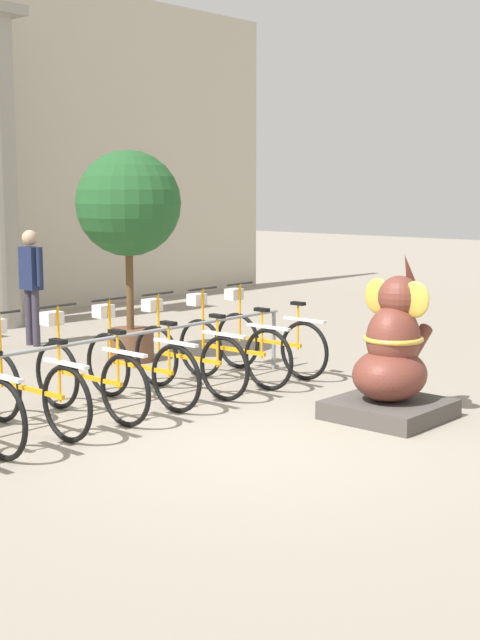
{
  "coord_description": "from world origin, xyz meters",
  "views": [
    {
      "loc": [
        -5.92,
        -5.14,
        2.31
      ],
      "look_at": [
        0.62,
        0.67,
        1.0
      ],
      "focal_mm": 50.0,
      "sensor_mm": 36.0,
      "label": 1
    }
  ],
  "objects_px": {
    "bicycle_3": "(29,387)",
    "person_pedestrian": "(31,277)",
    "elephant_statue": "(392,363)",
    "potted_tree": "(128,212)",
    "bicycle_5": "(139,365)",
    "bicycle_7": "(231,348)",
    "bicycle_8": "(268,340)",
    "bicycle_6": "(187,356)",
    "bicycle_4": "(87,375)"
  },
  "relations": [
    {
      "from": "bicycle_5",
      "to": "bicycle_6",
      "type": "distance_m",
      "value": 0.71
    },
    {
      "from": "elephant_statue",
      "to": "potted_tree",
      "type": "relative_size",
      "value": 0.6
    },
    {
      "from": "bicycle_6",
      "to": "bicycle_8",
      "type": "distance_m",
      "value": 1.41
    },
    {
      "from": "bicycle_5",
      "to": "bicycle_6",
      "type": "height_order",
      "value": "same"
    },
    {
      "from": "bicycle_8",
      "to": "elephant_statue",
      "type": "bearing_deg",
      "value": -109.43
    },
    {
      "from": "potted_tree",
      "to": "bicycle_8",
      "type": "bearing_deg",
      "value": -73.0
    },
    {
      "from": "bicycle_4",
      "to": "bicycle_3",
      "type": "bearing_deg",
      "value": -179.1
    },
    {
      "from": "bicycle_5",
      "to": "bicycle_8",
      "type": "bearing_deg",
      "value": -0.79
    },
    {
      "from": "bicycle_4",
      "to": "person_pedestrian",
      "type": "bearing_deg",
      "value": 61.77
    },
    {
      "from": "bicycle_8",
      "to": "bicycle_7",
      "type": "bearing_deg",
      "value": -177.75
    },
    {
      "from": "bicycle_3",
      "to": "person_pedestrian",
      "type": "distance_m",
      "value": 4.76
    },
    {
      "from": "bicycle_3",
      "to": "potted_tree",
      "type": "xyz_separation_m",
      "value": [
        2.95,
        1.9,
        1.56
      ]
    },
    {
      "from": "person_pedestrian",
      "to": "bicycle_4",
      "type": "bearing_deg",
      "value": -118.23
    },
    {
      "from": "bicycle_3",
      "to": "bicycle_5",
      "type": "relative_size",
      "value": 1.0
    },
    {
      "from": "bicycle_6",
      "to": "potted_tree",
      "type": "relative_size",
      "value": 0.64
    },
    {
      "from": "bicycle_4",
      "to": "bicycle_7",
      "type": "xyz_separation_m",
      "value": [
        2.12,
        -0.04,
        0.0
      ]
    },
    {
      "from": "bicycle_6",
      "to": "bicycle_4",
      "type": "bearing_deg",
      "value": 179.85
    },
    {
      "from": "bicycle_5",
      "to": "elephant_statue",
      "type": "bearing_deg",
      "value": -60.76
    },
    {
      "from": "elephant_statue",
      "to": "person_pedestrian",
      "type": "xyz_separation_m",
      "value": [
        0.04,
        6.14,
        0.45
      ]
    },
    {
      "from": "potted_tree",
      "to": "bicycle_5",
      "type": "bearing_deg",
      "value": -129.43
    },
    {
      "from": "bicycle_6",
      "to": "bicycle_8",
      "type": "relative_size",
      "value": 1.0
    },
    {
      "from": "bicycle_3",
      "to": "potted_tree",
      "type": "distance_m",
      "value": 3.84
    },
    {
      "from": "bicycle_7",
      "to": "elephant_statue",
      "type": "relative_size",
      "value": 1.07
    },
    {
      "from": "bicycle_3",
      "to": "bicycle_8",
      "type": "relative_size",
      "value": 1.0
    },
    {
      "from": "bicycle_4",
      "to": "person_pedestrian",
      "type": "height_order",
      "value": "person_pedestrian"
    },
    {
      "from": "bicycle_5",
      "to": "bicycle_6",
      "type": "bearing_deg",
      "value": -1.89
    },
    {
      "from": "bicycle_4",
      "to": "bicycle_8",
      "type": "distance_m",
      "value": 2.83
    },
    {
      "from": "person_pedestrian",
      "to": "bicycle_6",
      "type": "bearing_deg",
      "value": -99.49
    },
    {
      "from": "bicycle_7",
      "to": "bicycle_5",
      "type": "bearing_deg",
      "value": 177.69
    },
    {
      "from": "bicycle_4",
      "to": "bicycle_8",
      "type": "xyz_separation_m",
      "value": [
        2.83,
        -0.01,
        0.0
      ]
    },
    {
      "from": "elephant_statue",
      "to": "person_pedestrian",
      "type": "distance_m",
      "value": 6.16
    },
    {
      "from": "bicycle_6",
      "to": "bicycle_7",
      "type": "relative_size",
      "value": 1.0
    },
    {
      "from": "bicycle_3",
      "to": "bicycle_6",
      "type": "xyz_separation_m",
      "value": [
        2.12,
        0.01,
        0.0
      ]
    },
    {
      "from": "bicycle_5",
      "to": "bicycle_3",
      "type": "bearing_deg",
      "value": -178.75
    },
    {
      "from": "bicycle_8",
      "to": "person_pedestrian",
      "type": "height_order",
      "value": "person_pedestrian"
    },
    {
      "from": "bicycle_7",
      "to": "bicycle_8",
      "type": "height_order",
      "value": "same"
    },
    {
      "from": "bicycle_4",
      "to": "bicycle_7",
      "type": "relative_size",
      "value": 1.0
    },
    {
      "from": "bicycle_4",
      "to": "elephant_statue",
      "type": "height_order",
      "value": "elephant_statue"
    },
    {
      "from": "bicycle_6",
      "to": "bicycle_7",
      "type": "height_order",
      "value": "same"
    },
    {
      "from": "bicycle_4",
      "to": "bicycle_6",
      "type": "bearing_deg",
      "value": -0.15
    },
    {
      "from": "bicycle_7",
      "to": "elephant_statue",
      "type": "height_order",
      "value": "elephant_statue"
    },
    {
      "from": "elephant_statue",
      "to": "potted_tree",
      "type": "bearing_deg",
      "value": 86.84
    },
    {
      "from": "person_pedestrian",
      "to": "potted_tree",
      "type": "height_order",
      "value": "potted_tree"
    },
    {
      "from": "bicycle_6",
      "to": "bicycle_7",
      "type": "distance_m",
      "value": 0.71
    },
    {
      "from": "bicycle_4",
      "to": "elephant_statue",
      "type": "xyz_separation_m",
      "value": [
        2.01,
        -2.31,
        0.14
      ]
    },
    {
      "from": "bicycle_5",
      "to": "bicycle_8",
      "type": "distance_m",
      "value": 2.12
    },
    {
      "from": "potted_tree",
      "to": "elephant_statue",
      "type": "bearing_deg",
      "value": -93.16
    },
    {
      "from": "bicycle_3",
      "to": "bicycle_8",
      "type": "bearing_deg",
      "value": 0.03
    },
    {
      "from": "bicycle_5",
      "to": "bicycle_7",
      "type": "bearing_deg",
      "value": -2.31
    },
    {
      "from": "bicycle_6",
      "to": "elephant_statue",
      "type": "distance_m",
      "value": 2.39
    }
  ]
}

